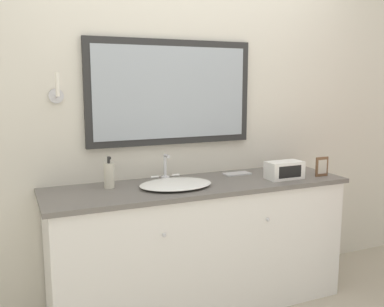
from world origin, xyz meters
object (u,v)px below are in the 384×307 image
Objects in this scene: picture_frame at (322,167)px; sink_basin at (175,184)px; soap_bottle at (109,175)px; appliance_box at (284,170)px.

sink_basin is at bearing 173.10° from picture_frame.
soap_bottle reaches higher than appliance_box.
picture_frame is (0.29, -0.04, 0.01)m from appliance_box.
soap_bottle is 1.45× the size of picture_frame.
sink_basin is at bearing -19.16° from soap_bottle.
soap_bottle reaches higher than picture_frame.
sink_basin is at bearing 173.35° from appliance_box.
sink_basin is 0.42m from soap_bottle.
sink_basin is 1.86× the size of appliance_box.
sink_basin reaches higher than picture_frame.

